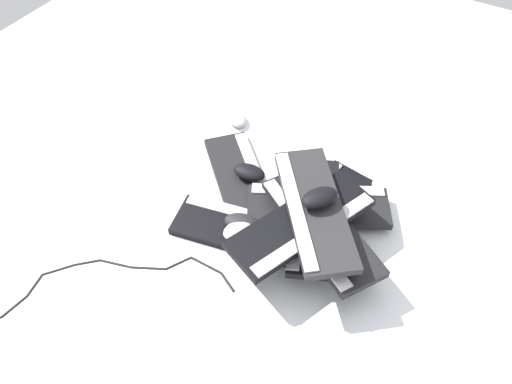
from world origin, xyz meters
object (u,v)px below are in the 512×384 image
keyboard_3 (318,206)px  keyboard_7 (314,208)px  keyboard_5 (320,227)px  mouse_3 (240,229)px  keyboard_2 (241,182)px  mouse_4 (320,198)px  mouse_0 (236,117)px  keyboard_0 (244,231)px  mouse_2 (242,223)px  mouse_1 (249,172)px  keyboard_1 (315,211)px  keyboard_4 (313,214)px  keyboard_6 (302,223)px

keyboard_3 → keyboard_7: bearing=13.0°
keyboard_5 → mouse_3: size_ratio=4.12×
mouse_3 → keyboard_2: bearing=-118.7°
keyboard_2 → keyboard_7: bearing=72.8°
mouse_4 → mouse_0: bearing=88.4°
keyboard_0 → mouse_2: (-0.00, -0.01, 0.04)m
keyboard_3 → mouse_1: mouse_1 is taller
keyboard_1 → keyboard_3: keyboard_3 is taller
mouse_2 → keyboard_2: bearing=-72.1°
keyboard_7 → mouse_1: (-0.12, -0.28, -0.11)m
keyboard_4 → keyboard_5: keyboard_5 is taller
keyboard_5 → keyboard_6: (0.04, -0.04, 0.03)m
keyboard_4 → mouse_4: 0.13m
keyboard_2 → keyboard_4: bearing=80.8°
keyboard_0 → keyboard_5: size_ratio=1.02×
keyboard_7 → mouse_4: size_ratio=3.96×
keyboard_0 → keyboard_2: bearing=-145.5°
mouse_1 → mouse_2: (0.19, 0.09, 0.00)m
keyboard_1 → keyboard_4: (0.06, 0.02, 0.06)m
mouse_0 → mouse_4: mouse_4 is taller
keyboard_1 → mouse_2: 0.24m
keyboard_2 → mouse_4: mouse_4 is taller
keyboard_5 → keyboard_3: bearing=-154.2°
keyboard_0 → keyboard_6: keyboard_6 is taller
keyboard_5 → keyboard_7: keyboard_7 is taller
keyboard_2 → mouse_4: bearing=75.7°
keyboard_5 → keyboard_7: 0.07m
keyboard_4 → mouse_2: 0.22m
keyboard_7 → mouse_0: bearing=-126.3°
keyboard_4 → keyboard_5: 0.08m
keyboard_3 → mouse_0: bearing=-118.4°
keyboard_6 → mouse_1: bearing=-120.6°
mouse_0 → keyboard_5: bearing=2.2°
keyboard_0 → keyboard_1: same height
mouse_3 → keyboard_3: bearing=171.7°
keyboard_0 → mouse_0: bearing=-145.4°
mouse_4 → keyboard_5: bearing=-99.1°
keyboard_0 → keyboard_3: size_ratio=1.01×
keyboard_7 → mouse_3: (0.10, -0.19, -0.11)m
keyboard_0 → keyboard_4: size_ratio=1.00×
keyboard_1 → keyboard_2: bearing=-87.2°
keyboard_0 → keyboard_3: bearing=138.4°
keyboard_3 → keyboard_7: size_ratio=1.05×
keyboard_7 → keyboard_5: bearing=79.0°
keyboard_1 → keyboard_4: size_ratio=0.99×
keyboard_4 → keyboard_6: (0.09, 0.00, 0.06)m
keyboard_2 → mouse_1: (-0.02, 0.02, 0.04)m
mouse_0 → mouse_2: (0.43, 0.29, 0.03)m
mouse_1 → mouse_3: bearing=-71.9°
keyboard_5 → keyboard_7: (-0.01, -0.03, 0.06)m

